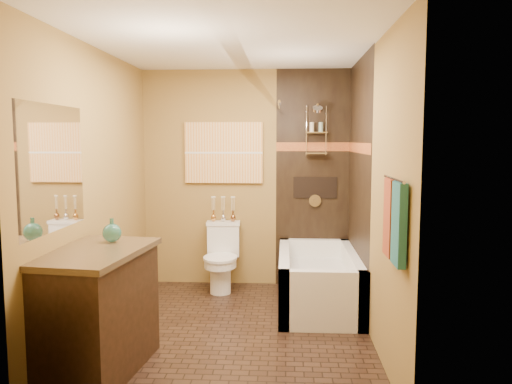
# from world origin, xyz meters

# --- Properties ---
(floor) EXTENTS (3.00, 3.00, 0.00)m
(floor) POSITION_xyz_m (0.00, 0.00, 0.00)
(floor) COLOR black
(floor) RESTS_ON ground
(wall_left) EXTENTS (0.02, 3.00, 2.50)m
(wall_left) POSITION_xyz_m (-1.20, 0.00, 1.25)
(wall_left) COLOR olive
(wall_left) RESTS_ON floor
(wall_right) EXTENTS (0.02, 3.00, 2.50)m
(wall_right) POSITION_xyz_m (1.20, 0.00, 1.25)
(wall_right) COLOR olive
(wall_right) RESTS_ON floor
(wall_back) EXTENTS (2.40, 0.02, 2.50)m
(wall_back) POSITION_xyz_m (0.00, 1.50, 1.25)
(wall_back) COLOR olive
(wall_back) RESTS_ON floor
(wall_front) EXTENTS (2.40, 0.02, 2.50)m
(wall_front) POSITION_xyz_m (0.00, -1.50, 1.25)
(wall_front) COLOR olive
(wall_front) RESTS_ON floor
(ceiling) EXTENTS (3.00, 3.00, 0.00)m
(ceiling) POSITION_xyz_m (0.00, 0.00, 2.50)
(ceiling) COLOR silver
(ceiling) RESTS_ON wall_back
(alcove_tile_back) EXTENTS (0.85, 0.01, 2.50)m
(alcove_tile_back) POSITION_xyz_m (0.78, 1.49, 1.25)
(alcove_tile_back) COLOR black
(alcove_tile_back) RESTS_ON wall_back
(alcove_tile_right) EXTENTS (0.01, 1.50, 2.50)m
(alcove_tile_right) POSITION_xyz_m (1.19, 0.75, 1.25)
(alcove_tile_right) COLOR black
(alcove_tile_right) RESTS_ON wall_right
(mosaic_band_back) EXTENTS (0.85, 0.01, 0.10)m
(mosaic_band_back) POSITION_xyz_m (0.78, 1.48, 1.62)
(mosaic_band_back) COLOR maroon
(mosaic_band_back) RESTS_ON alcove_tile_back
(mosaic_band_right) EXTENTS (0.01, 1.50, 0.10)m
(mosaic_band_right) POSITION_xyz_m (1.18, 0.75, 1.62)
(mosaic_band_right) COLOR maroon
(mosaic_band_right) RESTS_ON alcove_tile_right
(alcove_niche) EXTENTS (0.50, 0.01, 0.25)m
(alcove_niche) POSITION_xyz_m (0.80, 1.48, 1.15)
(alcove_niche) COLOR black
(alcove_niche) RESTS_ON alcove_tile_back
(shower_fixtures) EXTENTS (0.24, 0.33, 1.16)m
(shower_fixtures) POSITION_xyz_m (0.80, 1.38, 1.67)
(shower_fixtures) COLOR silver
(shower_fixtures) RESTS_ON floor
(curtain_rod) EXTENTS (0.03, 1.55, 0.03)m
(curtain_rod) POSITION_xyz_m (0.40, 0.75, 2.02)
(curtain_rod) COLOR silver
(curtain_rod) RESTS_ON wall_back
(towel_bar) EXTENTS (0.02, 0.55, 0.02)m
(towel_bar) POSITION_xyz_m (1.15, -1.05, 1.45)
(towel_bar) COLOR silver
(towel_bar) RESTS_ON wall_right
(towel_teal) EXTENTS (0.05, 0.22, 0.52)m
(towel_teal) POSITION_xyz_m (1.16, -1.18, 1.18)
(towel_teal) COLOR #1B575A
(towel_teal) RESTS_ON towel_bar
(towel_rust) EXTENTS (0.05, 0.22, 0.52)m
(towel_rust) POSITION_xyz_m (1.16, -0.92, 1.18)
(towel_rust) COLOR maroon
(towel_rust) RESTS_ON towel_bar
(sunset_painting) EXTENTS (0.90, 0.04, 0.70)m
(sunset_painting) POSITION_xyz_m (-0.26, 1.48, 1.55)
(sunset_painting) COLOR orange
(sunset_painting) RESTS_ON wall_back
(vanity_mirror) EXTENTS (0.01, 1.00, 0.90)m
(vanity_mirror) POSITION_xyz_m (-1.19, -0.83, 1.50)
(vanity_mirror) COLOR white
(vanity_mirror) RESTS_ON wall_left
(bathtub) EXTENTS (0.80, 1.50, 0.55)m
(bathtub) POSITION_xyz_m (0.80, 0.75, 0.22)
(bathtub) COLOR white
(bathtub) RESTS_ON floor
(toilet) EXTENTS (0.40, 0.58, 0.76)m
(toilet) POSITION_xyz_m (-0.26, 1.22, 0.38)
(toilet) COLOR white
(toilet) RESTS_ON floor
(vanity) EXTENTS (0.75, 1.10, 0.91)m
(vanity) POSITION_xyz_m (-0.92, -0.83, 0.46)
(vanity) COLOR black
(vanity) RESTS_ON floor
(teal_bottle) EXTENTS (0.17, 0.17, 0.23)m
(teal_bottle) POSITION_xyz_m (-0.87, -0.56, 1.01)
(teal_bottle) COLOR #267261
(teal_bottle) RESTS_ON vanity
(bud_vases) EXTENTS (0.29, 0.06, 0.28)m
(bud_vases) POSITION_xyz_m (-0.26, 1.39, 0.91)
(bud_vases) COLOR #D08D41
(bud_vases) RESTS_ON toilet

